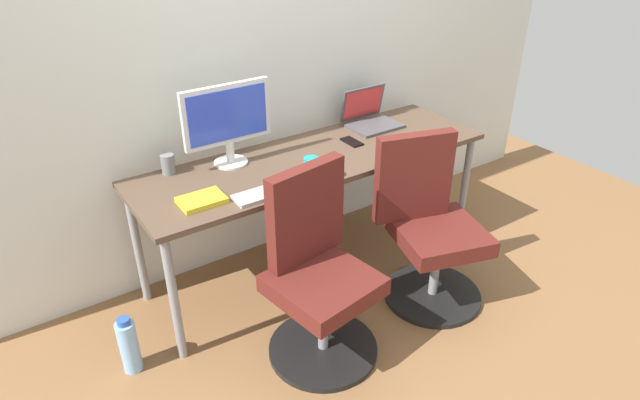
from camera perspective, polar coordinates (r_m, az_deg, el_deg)
The scene contains 16 objects.
ground_plane at distance 3.39m, azimuth -0.48°, elevation -6.67°, with size 5.28×5.28×0.00m, color brown.
back_wall at distance 3.14m, azimuth -4.73°, elevation 16.59°, with size 4.40×0.04×2.60m, color silver.
desk at distance 3.04m, azimuth -0.53°, elevation 3.59°, with size 2.02×0.63×0.73m.
office_chair_left at distance 2.60m, azimuth -0.27°, elevation -7.90°, with size 0.54×0.54×0.94m.
office_chair_right at distance 2.98m, azimuth 11.29°, elevation -3.04°, with size 0.55×0.55×0.94m.
water_bottle_on_floor at distance 2.80m, azimuth -19.27°, elevation -14.11°, with size 0.09×0.09×0.31m.
desktop_monitor at distance 2.86m, azimuth -9.63°, elevation 8.29°, with size 0.48×0.18×0.43m.
open_laptop at distance 3.42m, azimuth 5.22°, elevation 8.65°, with size 0.31×0.27×0.22m.
keyboard_by_monitor at distance 2.63m, azimuth -5.45°, elevation 0.81°, with size 0.34×0.12×0.02m, color #B7B7B7.
keyboard_by_laptop at distance 3.12m, azimuth 9.30°, elevation 5.33°, with size 0.34×0.12×0.02m, color #515156.
mouse_by_monitor at distance 2.93m, azimuth 0.72°, elevation 4.28°, with size 0.06×0.10×0.03m, color #515156.
mouse_by_laptop at distance 2.81m, azimuth 1.77°, elevation 3.06°, with size 0.06×0.10×0.03m, color #515156.
coffee_mug at distance 2.79m, azimuth -0.89°, elevation 3.54°, with size 0.08×0.08×0.09m, color teal.
pen_cup at distance 2.90m, azimuth -15.54°, elevation 3.62°, with size 0.07×0.07×0.10m, color slate.
phone_near_laptop at distance 3.18m, azimuth 3.33°, elevation 6.07°, with size 0.07×0.14×0.01m, color black.
notebook at distance 2.60m, azimuth -12.20°, elevation -0.03°, with size 0.21×0.15×0.03m, color yellow.
Camera 1 is at (-1.51, -2.27, 2.01)m, focal length 30.74 mm.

